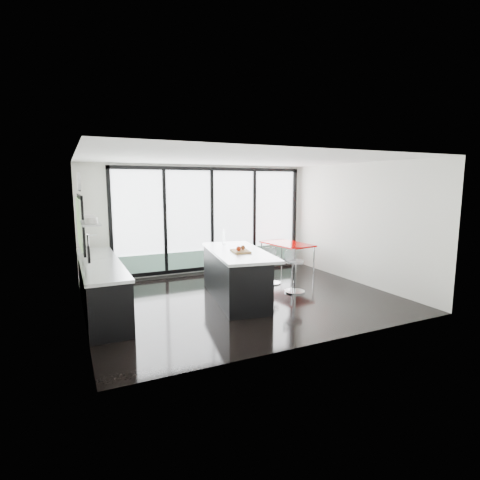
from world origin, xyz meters
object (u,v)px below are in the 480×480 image
bar_stool_near (295,276)px  red_table (287,257)px  bar_stool_far (272,270)px  island (235,274)px

bar_stool_near → red_table: bearing=45.7°
bar_stool_near → red_table: (0.90, 1.74, 0.03)m
bar_stool_near → bar_stool_far: 0.84m
bar_stool_near → island: bearing=157.2°
island → red_table: (2.26, 1.60, -0.12)m
island → bar_stool_near: (1.36, -0.14, -0.15)m
island → bar_stool_near: size_ratio=3.66×
island → bar_stool_near: bearing=-5.7°
bar_stool_near → red_table: size_ratio=0.49×
bar_stool_far → red_table: bearing=48.4°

